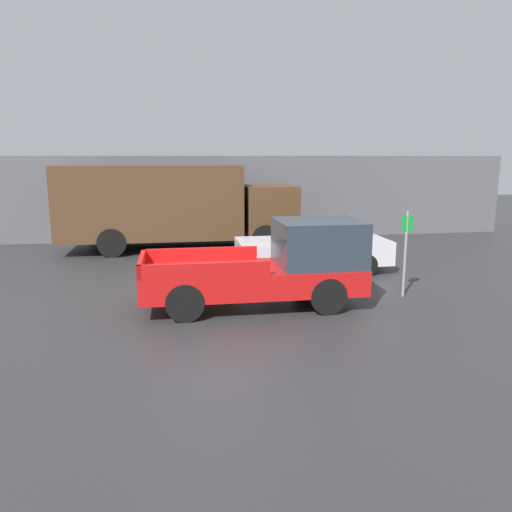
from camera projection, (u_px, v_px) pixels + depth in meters
The scene contains 6 objects.
ground_plane at pixel (211, 301), 12.26m from camera, with size 60.00×60.00×0.00m, color #2D2D30.
building_wall at pixel (194, 198), 20.96m from camera, with size 28.00×0.15×3.51m.
pickup_truck at pixel (274, 266), 11.71m from camera, with size 5.13×1.93×2.02m.
car at pixel (314, 246), 15.28m from camera, with size 4.59×1.89×1.59m.
delivery_truck at pixel (171, 204), 18.64m from camera, with size 8.76×2.48×3.16m.
parking_sign at pixel (406, 249), 12.43m from camera, with size 0.30×0.07×2.17m.
Camera 1 is at (-0.81, -11.83, 3.49)m, focal length 35.00 mm.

